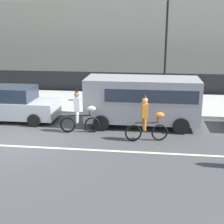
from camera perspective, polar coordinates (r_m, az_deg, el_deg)
ground_plane at (r=12.94m, az=-16.78°, el=-5.16°), size 80.00×80.00×0.00m
road_centre_line at (r=12.51m, az=-17.69°, el=-5.94°), size 36.00×0.14×0.01m
sidewalk_curb at (r=18.76m, az=-8.91°, el=2.03°), size 60.00×5.00×0.15m
fence_line at (r=21.37m, az=-6.86°, el=5.50°), size 40.00×0.08×1.40m
building_backdrop at (r=29.62m, az=-4.37°, el=13.16°), size 28.00×8.00×6.29m
parade_cyclist_zebra at (r=13.22m, az=-5.87°, el=-0.26°), size 1.72×0.51×1.92m
parade_cyclist_orange at (r=12.26m, az=6.46°, el=-1.56°), size 1.70×0.54×1.92m
parked_van_grey at (r=14.07m, az=5.79°, el=2.57°), size 5.00×2.22×2.18m
parked_car_silver at (r=15.59m, az=-17.49°, el=1.33°), size 4.10×1.92×1.64m
street_lamp_post at (r=17.16m, az=9.93°, el=13.92°), size 0.36×0.36×5.86m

